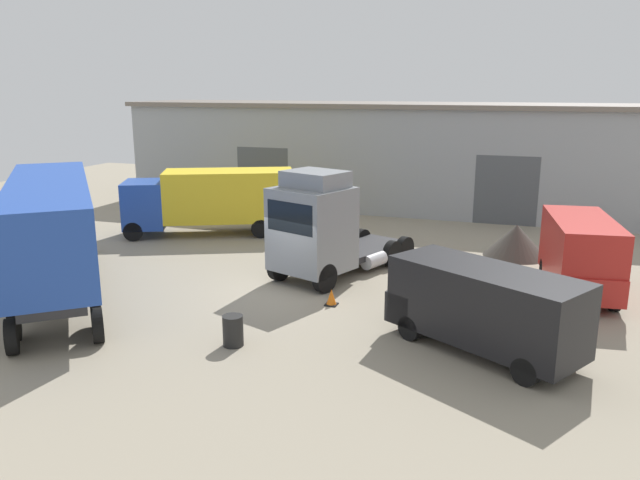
{
  "coord_description": "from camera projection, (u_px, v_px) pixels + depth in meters",
  "views": [
    {
      "loc": [
        8.08,
        -19.32,
        7.09
      ],
      "look_at": [
        0.92,
        1.61,
        1.6
      ],
      "focal_mm": 35.0,
      "sensor_mm": 36.0,
      "label": 1
    }
  ],
  "objects": [
    {
      "name": "oil_drum",
      "position": [
        233.0,
        331.0,
        17.4
      ],
      "size": [
        0.58,
        0.58,
        0.88
      ],
      "color": "black",
      "rests_on": "ground_plane"
    },
    {
      "name": "delivery_van_black",
      "position": [
        480.0,
        305.0,
        16.91
      ],
      "size": [
        5.67,
        4.45,
        2.36
      ],
      "rotation": [
        0.0,
        0.0,
        2.61
      ],
      "color": "black",
      "rests_on": "ground_plane"
    },
    {
      "name": "box_truck_blue",
      "position": [
        211.0,
        198.0,
        30.22
      ],
      "size": [
        8.31,
        5.57,
        3.12
      ],
      "rotation": [
        0.0,
        0.0,
        -2.71
      ],
      "color": "#2347A3",
      "rests_on": "ground_plane"
    },
    {
      "name": "ground_plane",
      "position": [
        281.0,
        292.0,
        21.99
      ],
      "size": [
        60.0,
        60.0,
        0.0
      ],
      "primitive_type": "plane",
      "color": "gray"
    },
    {
      "name": "container_trailer_green",
      "position": [
        51.0,
        224.0,
        20.94
      ],
      "size": [
        9.1,
        10.02,
        4.0
      ],
      "rotation": [
        0.0,
        0.0,
        2.28
      ],
      "color": "#2347A3",
      "rests_on": "ground_plane"
    },
    {
      "name": "gravel_pile",
      "position": [
        516.0,
        241.0,
        26.47
      ],
      "size": [
        2.68,
        2.68,
        1.38
      ],
      "color": "#423D38",
      "rests_on": "ground_plane"
    },
    {
      "name": "warehouse_building",
      "position": [
        390.0,
        155.0,
        36.96
      ],
      "size": [
        31.75,
        6.72,
        6.12
      ],
      "color": "#93999E",
      "rests_on": "ground_plane"
    },
    {
      "name": "delivery_van_red",
      "position": [
        581.0,
        254.0,
        21.48
      ],
      "size": [
        2.62,
        5.23,
        2.66
      ],
      "rotation": [
        0.0,
        0.0,
        -1.44
      ],
      "color": "red",
      "rests_on": "ground_plane"
    },
    {
      "name": "tractor_unit_grey",
      "position": [
        321.0,
        229.0,
        23.03
      ],
      "size": [
        4.59,
        6.78,
        4.12
      ],
      "rotation": [
        0.0,
        0.0,
        -1.94
      ],
      "color": "gray",
      "rests_on": "ground_plane"
    },
    {
      "name": "traffic_cone",
      "position": [
        331.0,
        298.0,
        20.66
      ],
      "size": [
        0.4,
        0.4,
        0.55
      ],
      "color": "black",
      "rests_on": "ground_plane"
    }
  ]
}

